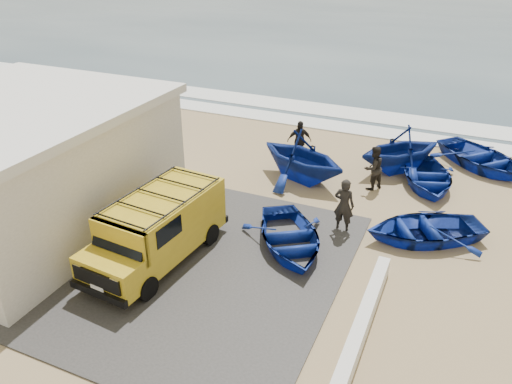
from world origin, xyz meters
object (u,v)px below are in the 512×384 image
(building, at_px, (15,165))
(boat_mid_right, at_px, (427,176))
(boat_far_right, at_px, (481,158))
(boat_far_left, at_px, (401,149))
(fisherman_front, at_px, (344,205))
(fisherman_middle, at_px, (373,168))
(van, at_px, (158,227))
(boat_near_right, at_px, (424,228))
(parapet, at_px, (361,328))
(boat_near_left, at_px, (290,237))
(fisherman_back, at_px, (299,141))
(boat_mid_left, at_px, (302,156))

(building, height_order, boat_mid_right, building)
(boat_far_right, bearing_deg, boat_mid_right, -170.90)
(boat_far_left, height_order, fisherman_front, boat_far_left)
(building, height_order, fisherman_middle, building)
(boat_far_left, bearing_deg, van, -76.86)
(boat_near_right, distance_m, boat_far_right, 7.26)
(parapet, xyz_separation_m, boat_near_left, (-3.10, 3.08, 0.14))
(van, distance_m, boat_mid_right, 11.32)
(boat_mid_right, bearing_deg, boat_far_right, 38.04)
(boat_near_right, height_order, boat_far_left, boat_far_left)
(boat_near_left, bearing_deg, boat_mid_right, 28.40)
(building, relative_size, boat_far_left, 2.41)
(parapet, xyz_separation_m, fisherman_middle, (-1.57, 8.50, 0.64))
(boat_far_left, bearing_deg, fisherman_middle, -64.17)
(van, relative_size, boat_near_left, 1.33)
(boat_far_right, xyz_separation_m, fisherman_front, (-4.20, -7.63, 0.52))
(boat_near_right, bearing_deg, boat_far_left, 168.07)
(boat_far_right, bearing_deg, fisherman_middle, 178.90)
(fisherman_back, bearing_deg, parapet, -89.81)
(boat_near_left, bearing_deg, fisherman_front, 21.37)
(boat_near_left, relative_size, boat_far_right, 0.89)
(boat_mid_right, bearing_deg, boat_far_left, 124.74)
(parapet, height_order, boat_mid_right, boat_mid_right)
(van, distance_m, fisherman_middle, 9.17)
(boat_near_right, distance_m, boat_far_left, 5.57)
(fisherman_middle, distance_m, fisherman_back, 3.96)
(building, height_order, boat_near_left, building)
(boat_near_right, bearing_deg, boat_mid_left, -147.02)
(boat_mid_left, xyz_separation_m, boat_mid_right, (4.89, 1.55, -0.67))
(boat_near_right, xyz_separation_m, boat_far_left, (-1.73, 5.25, 0.61))
(fisherman_front, relative_size, fisherman_back, 1.04)
(boat_near_right, bearing_deg, boat_near_left, -89.51)
(building, distance_m, boat_near_right, 14.18)
(boat_near_right, bearing_deg, boat_mid_right, 155.53)
(parapet, xyz_separation_m, boat_near_right, (0.86, 5.43, 0.14))
(boat_near_right, bearing_deg, fisherman_back, -157.03)
(building, bearing_deg, boat_near_right, 18.32)
(van, relative_size, boat_near_right, 1.31)
(building, relative_size, boat_mid_right, 2.36)
(parapet, distance_m, boat_far_right, 12.75)
(building, bearing_deg, boat_mid_left, 41.49)
(boat_near_left, distance_m, boat_far_left, 7.95)
(parapet, distance_m, boat_mid_left, 9.29)
(boat_mid_left, xyz_separation_m, fisherman_front, (2.64, -3.22, -0.10))
(boat_mid_left, relative_size, boat_far_right, 0.93)
(van, bearing_deg, fisherman_back, 86.15)
(boat_far_right, relative_size, fisherman_back, 2.36)
(building, height_order, boat_near_right, building)
(van, distance_m, boat_far_right, 14.76)
(parapet, bearing_deg, boat_near_right, 80.96)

